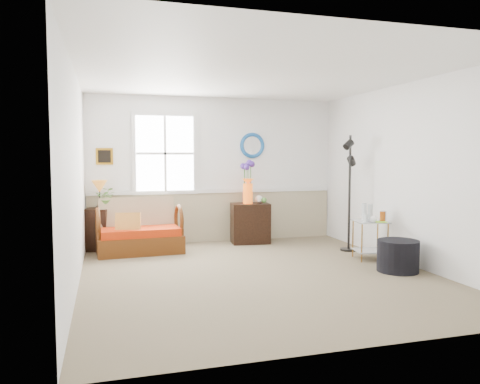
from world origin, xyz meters
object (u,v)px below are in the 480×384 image
object	(u,v)px
loveseat	(139,226)
floor_lamp	(349,193)
lamp_stand	(98,229)
ottoman	(398,256)
side_table	(370,240)
cabinet	(250,223)

from	to	relation	value
loveseat	floor_lamp	distance (m)	3.45
lamp_stand	ottoman	distance (m)	4.72
side_table	loveseat	bearing A→B (deg)	156.08
loveseat	side_table	world-z (taller)	loveseat
loveseat	side_table	xyz separation A→B (m)	(3.30, -1.47, -0.14)
side_table	floor_lamp	world-z (taller)	floor_lamp
lamp_stand	floor_lamp	xyz separation A→B (m)	(3.97, -1.19, 0.60)
lamp_stand	cabinet	xyz separation A→B (m)	(2.61, -0.10, 0.01)
loveseat	floor_lamp	xyz separation A→B (m)	(3.32, -0.79, 0.51)
cabinet	ottoman	xyz separation A→B (m)	(1.30, -2.53, -0.14)
cabinet	floor_lamp	distance (m)	1.84
cabinet	floor_lamp	bearing A→B (deg)	-32.51
cabinet	side_table	world-z (taller)	cabinet
side_table	floor_lamp	xyz separation A→B (m)	(0.02, 0.68, 0.65)
side_table	floor_lamp	bearing A→B (deg)	88.22
loveseat	side_table	distance (m)	3.62
loveseat	lamp_stand	world-z (taller)	loveseat
loveseat	cabinet	xyz separation A→B (m)	(1.96, 0.30, -0.08)
loveseat	side_table	bearing A→B (deg)	-27.42
cabinet	ottoman	bearing A→B (deg)	-56.53
side_table	lamp_stand	bearing A→B (deg)	154.74
side_table	ottoman	bearing A→B (deg)	-92.86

